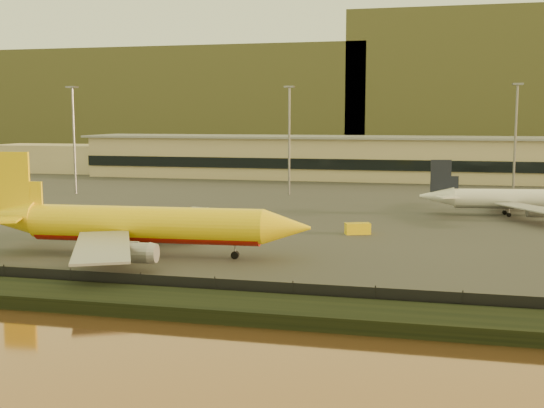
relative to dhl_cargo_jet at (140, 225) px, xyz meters
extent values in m
plane|color=black|center=(14.48, -5.83, -4.26)|extent=(900.00, 900.00, 0.00)
cube|color=black|center=(14.48, -22.83, -3.56)|extent=(320.00, 7.00, 1.40)
cube|color=#2D2D2D|center=(14.48, 89.17, -4.16)|extent=(320.00, 220.00, 0.20)
cube|color=black|center=(14.48, -18.83, -2.96)|extent=(300.00, 0.05, 2.20)
cube|color=tan|center=(14.48, 119.17, 1.94)|extent=(160.00, 22.00, 12.00)
cube|color=black|center=(14.48, 107.97, 0.94)|extent=(160.00, 0.60, 3.00)
cube|color=gray|center=(14.48, 119.17, 8.24)|extent=(164.00, 24.00, 0.60)
cube|color=tan|center=(-80.52, 123.17, 0.44)|extent=(50.00, 18.00, 9.00)
cylinder|color=slate|center=(-45.52, 64.17, 8.44)|extent=(0.50, 0.50, 25.00)
cube|color=slate|center=(-45.52, 64.17, 21.14)|extent=(2.20, 2.20, 0.40)
cylinder|color=slate|center=(4.48, 74.17, 8.44)|extent=(0.50, 0.50, 25.00)
cube|color=slate|center=(4.48, 74.17, 21.14)|extent=(2.20, 2.20, 0.40)
cylinder|color=slate|center=(54.48, 72.17, 8.44)|extent=(0.50, 0.50, 25.00)
cube|color=slate|center=(54.48, 72.17, 21.14)|extent=(2.20, 2.20, 0.40)
cube|color=brown|center=(-125.52, 334.17, 23.24)|extent=(260.00, 160.00, 55.00)
cylinder|color=yellow|center=(0.83, 0.05, 0.25)|extent=(31.64, 6.58, 4.54)
cylinder|color=#AC1409|center=(0.83, 0.05, -0.55)|extent=(30.71, 5.52, 3.54)
cone|color=yellow|center=(19.55, 1.28, 0.25)|extent=(6.39, 4.93, 4.54)
cone|color=yellow|center=(-18.76, -1.23, 0.59)|extent=(8.13, 5.04, 4.54)
cube|color=yellow|center=(-17.89, -1.17, 5.58)|extent=(4.81, 0.68, 7.94)
cube|color=yellow|center=(-17.32, 3.42, 0.93)|extent=(5.29, 5.25, 0.27)
cube|color=yellow|center=(-16.72, -5.64, 0.93)|extent=(5.65, 5.62, 0.27)
cube|color=gray|center=(-0.83, 12.06, -0.55)|extent=(11.95, 20.56, 0.27)
cylinder|color=gray|center=(1.54, 9.26, -1.80)|extent=(5.39, 2.83, 2.50)
cube|color=gray|center=(0.75, -12.06, -0.55)|extent=(14.03, 20.34, 0.27)
cylinder|color=gray|center=(2.73, -8.98, -1.80)|extent=(5.39, 2.83, 2.50)
cylinder|color=black|center=(12.80, 0.84, -3.57)|extent=(1.05, 0.86, 1.00)
cylinder|color=slate|center=(12.80, 0.84, -3.04)|extent=(0.17, 0.17, 2.04)
cylinder|color=black|center=(-2.30, -2.20, -3.57)|extent=(1.05, 0.86, 1.00)
cylinder|color=slate|center=(-2.30, -2.20, -3.04)|extent=(0.17, 0.17, 2.04)
cylinder|color=black|center=(-2.57, 1.88, -3.57)|extent=(1.05, 0.86, 1.00)
cylinder|color=slate|center=(-2.57, 1.88, -3.04)|extent=(0.17, 0.17, 2.04)
cylinder|color=silver|center=(53.63, 50.05, -0.78)|extent=(25.12, 7.25, 3.46)
cylinder|color=gray|center=(53.63, 50.05, -1.39)|extent=(24.32, 6.39, 2.70)
cone|color=silver|center=(38.26, 47.65, -0.52)|extent=(6.68, 4.37, 3.46)
cube|color=black|center=(38.95, 47.76, 3.28)|extent=(3.80, 0.86, 6.05)
cube|color=silver|center=(39.10, 51.28, -0.26)|extent=(3.93, 3.79, 0.21)
cube|color=silver|center=(40.16, 44.45, -0.26)|extent=(4.57, 4.49, 0.21)
cube|color=gray|center=(51.48, 59.34, -1.39)|extent=(8.25, 16.25, 0.21)
cylinder|color=gray|center=(53.55, 57.30, -2.34)|extent=(4.39, 2.52, 1.90)
cube|color=gray|center=(54.41, 40.55, -1.39)|extent=(12.13, 15.83, 0.21)
cylinder|color=gray|center=(55.76, 43.13, -2.34)|extent=(4.39, 2.52, 1.90)
cylinder|color=black|center=(51.31, 48.12, -3.68)|extent=(0.84, 0.71, 0.76)
cylinder|color=slate|center=(51.31, 48.12, -3.29)|extent=(0.18, 0.18, 1.56)
cylinder|color=black|center=(50.83, 51.19, -3.68)|extent=(0.84, 0.71, 0.76)
cylinder|color=slate|center=(50.83, 51.19, -3.29)|extent=(0.18, 0.18, 1.56)
cube|color=yellow|center=(26.23, 23.26, -3.19)|extent=(4.24, 2.97, 1.75)
cube|color=silver|center=(-3.72, 32.92, -3.13)|extent=(4.57, 3.28, 1.88)
camera|label=1|loc=(37.45, -82.46, 14.23)|focal=45.00mm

